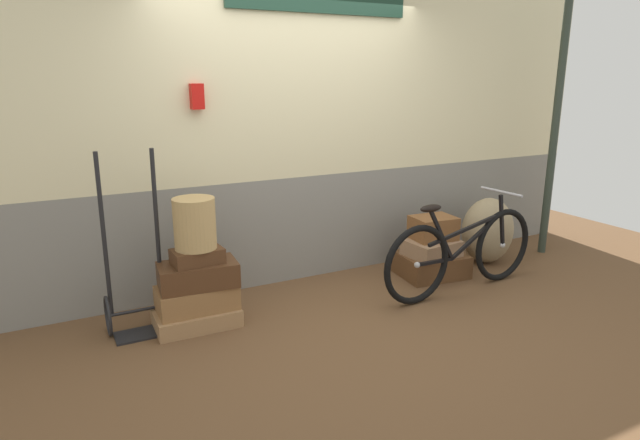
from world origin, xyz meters
name	(u,v)px	position (x,y,z in m)	size (l,w,h in m)	color
ground	(335,311)	(0.00, 0.00, -0.03)	(8.86, 5.20, 0.06)	brown
station_building	(292,132)	(0.01, 0.85, 1.38)	(6.86, 0.74, 2.75)	gray
suitcase_0	(197,317)	(-1.11, 0.21, 0.07)	(0.63, 0.39, 0.13)	#9E754C
suitcase_1	(197,298)	(-1.09, 0.21, 0.23)	(0.60, 0.33, 0.19)	olive
suitcase_2	(198,275)	(-1.08, 0.21, 0.41)	(0.58, 0.33, 0.19)	#4C2D19
suitcase_3	(197,256)	(-1.07, 0.20, 0.56)	(0.37, 0.23, 0.11)	#4C2D19
suitcase_4	(431,264)	(1.20, 0.24, 0.11)	(0.61, 0.49, 0.22)	brown
suitcase_5	(432,248)	(1.17, 0.21, 0.29)	(0.47, 0.38, 0.15)	#937051
suitcase_6	(433,228)	(1.20, 0.25, 0.47)	(0.39, 0.31, 0.22)	brown
wicker_basket	(195,224)	(-1.07, 0.22, 0.81)	(0.31, 0.31, 0.39)	tan
luggage_trolley	(137,292)	(-1.51, 0.33, 0.31)	(0.46, 0.37, 1.38)	black
burlap_sack	(488,230)	(1.95, 0.29, 0.34)	(0.55, 0.47, 0.68)	#9E8966
bicycle	(462,252)	(1.17, -0.20, 0.36)	(1.74, 0.46, 0.88)	black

